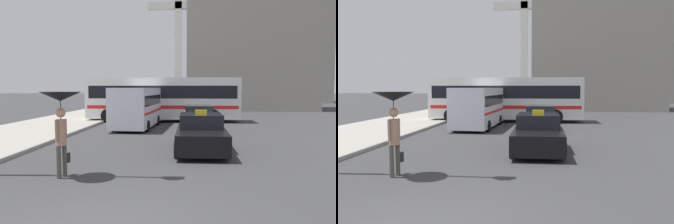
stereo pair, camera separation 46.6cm
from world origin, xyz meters
The scene contains 8 objects.
taxi centered at (1.90, 7.35, 0.65)m, with size 1.91×4.49×1.56m.
sedan_red centered at (1.99, 13.88, 0.65)m, with size 1.91×4.50×1.38m.
ambulance_van centered at (-1.71, 14.31, 1.33)m, with size 2.35×5.85×2.40m.
city_bus centered at (-0.47, 18.33, 1.74)m, with size 10.74×2.68×3.12m.
pedestrian_with_umbrella centered at (-1.91, 3.22, 1.88)m, with size 1.09×1.09×2.29m.
traffic_light centered at (-3.44, 3.23, 4.48)m, with size 3.89×0.38×6.48m.
building_tower_far centered at (18.09, 52.71, 12.77)m, with size 12.25×8.34×25.55m.
monument_cross centered at (-0.13, 37.72, 10.22)m, with size 7.93×0.90×18.02m.
Camera 1 is at (1.51, -5.16, 2.38)m, focal length 35.00 mm.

